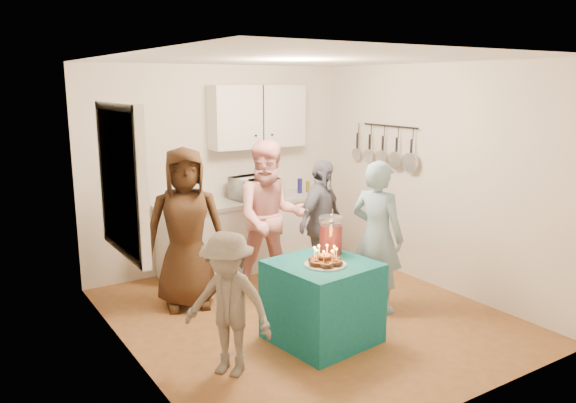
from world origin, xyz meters
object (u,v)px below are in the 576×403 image
party_table (322,301)px  woman_back_right (321,222)px  punch_jar (331,236)px  woman_back_center (271,218)px  child_near_left (228,304)px  woman_back_left (186,228)px  microwave (252,188)px  man_birthday (377,237)px  counter (245,236)px

party_table → woman_back_right: woman_back_right is taller
punch_jar → woman_back_center: bearing=90.0°
child_near_left → party_table: bearing=60.6°
woman_back_left → woman_back_right: 1.64m
punch_jar → microwave: bearing=82.2°
woman_back_right → child_near_left: 2.34m
man_birthday → woman_back_center: 1.24m
party_table → man_birthday: (0.90, 0.27, 0.42)m
party_table → woman_back_right: (0.89, 1.26, 0.37)m
counter → woman_back_right: woman_back_right is taller
woman_back_right → man_birthday: bearing=-114.7°
microwave → woman_back_right: 1.10m
child_near_left → counter: bearing=114.4°
microwave → woman_back_center: bearing=-115.9°
microwave → woman_back_left: bearing=-156.8°
microwave → party_table: bearing=-112.1°
woman_back_right → woman_back_center: bearing=149.2°
party_table → man_birthday: bearing=16.8°
man_birthday → woman_back_center: woman_back_center is taller
man_birthday → woman_back_right: 0.98m
punch_jar → woman_back_left: woman_back_left is taller
counter → microwave: bearing=0.0°
punch_jar → woman_back_left: size_ratio=0.20×
child_near_left → woman_back_left: bearing=135.0°
counter → party_table: 2.28m
microwave → woman_back_right: size_ratio=0.35×
counter → party_table: (-0.40, -2.25, -0.05)m
microwave → man_birthday: man_birthday is taller
woman_back_right → child_near_left: (-1.92, -1.34, -0.14)m
party_table → woman_back_center: 1.43m
child_near_left → microwave: bearing=112.2°
counter → punch_jar: size_ratio=6.47×
punch_jar → woman_back_center: size_ratio=0.19×
party_table → microwave: bearing=76.9°
counter → woman_back_center: (-0.16, -0.93, 0.45)m
counter → woman_back_center: bearing=-99.7°
party_table → child_near_left: 1.05m
party_table → woman_back_right: 1.59m
counter → punch_jar: punch_jar is taller
microwave → punch_jar: bearing=-106.8°
woman_back_right → party_table: bearing=-150.6°
party_table → woman_back_left: size_ratio=0.49×
counter → woman_back_center: size_ratio=1.25×
counter → child_near_left: 2.74m
child_near_left → woman_back_center: bearing=103.8°
microwave → woman_back_left: (-1.25, -0.79, -0.19)m
woman_back_center → punch_jar: bearing=-67.2°
punch_jar → child_near_left: 1.33m
party_table → child_near_left: (-1.02, -0.09, 0.23)m
counter → woman_back_right: (0.50, -0.99, 0.32)m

